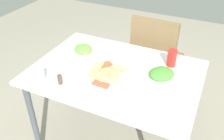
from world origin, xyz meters
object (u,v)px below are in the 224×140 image
object	(u,v)px
spoon	(174,115)
condiment_caddy	(58,81)
soda_can	(172,58)
salad_plate_greens	(162,74)
fork	(172,120)
dining_chair	(155,56)
drinking_glass	(39,75)
dining_table	(115,81)
paper_napkin	(173,118)
pide_platter	(106,76)
salad_plate_rice	(83,50)

from	to	relation	value
spoon	condiment_caddy	bearing A→B (deg)	-173.84
spoon	soda_can	bearing A→B (deg)	109.27
salad_plate_greens	fork	xyz separation A→B (m)	(0.16, -0.36, -0.02)
dining_chair	condiment_caddy	bearing A→B (deg)	-111.50
drinking_glass	condiment_caddy	bearing A→B (deg)	11.35
dining_table	paper_napkin	bearing A→B (deg)	-30.89
soda_can	spoon	world-z (taller)	soda_can
paper_napkin	condiment_caddy	bearing A→B (deg)	-178.98
pide_platter	fork	xyz separation A→B (m)	(0.48, -0.20, -0.01)
salad_plate_greens	salad_plate_rice	bearing A→B (deg)	173.84
salad_plate_rice	drinking_glass	world-z (taller)	drinking_glass
dining_table	spoon	size ratio (longest dim) A/B	6.17
dining_chair	condiment_caddy	size ratio (longest dim) A/B	9.23
fork	dining_table	bearing A→B (deg)	154.60
spoon	condiment_caddy	xyz separation A→B (m)	(-0.73, -0.03, 0.02)
dining_table	paper_napkin	size ratio (longest dim) A/B	7.36
soda_can	condiment_caddy	bearing A→B (deg)	-138.53
dining_chair	drinking_glass	bearing A→B (deg)	-117.24
dining_table	salad_plate_rice	size ratio (longest dim) A/B	5.54
spoon	dining_chair	bearing A→B (deg)	115.10
dining_table	condiment_caddy	distance (m)	0.41
pide_platter	salad_plate_greens	distance (m)	0.36
dining_table	fork	xyz separation A→B (m)	(0.46, -0.29, 0.09)
dining_chair	pide_platter	distance (m)	0.79
salad_plate_rice	spoon	bearing A→B (deg)	-26.09
drinking_glass	soda_can	bearing A→B (deg)	37.34
pide_platter	condiment_caddy	distance (m)	0.31
paper_napkin	fork	bearing A→B (deg)	-90.00
pide_platter	drinking_glass	size ratio (longest dim) A/B	2.99
dining_chair	salad_plate_greens	bearing A→B (deg)	-71.42
dining_table	dining_chair	world-z (taller)	dining_chair
salad_plate_greens	condiment_caddy	xyz separation A→B (m)	(-0.57, -0.35, 0.00)
soda_can	fork	distance (m)	0.55
dining_chair	paper_napkin	bearing A→B (deg)	-69.00
drinking_glass	spoon	distance (m)	0.86
dining_chair	fork	world-z (taller)	dining_chair
salad_plate_greens	salad_plate_rice	world-z (taller)	salad_plate_greens
salad_plate_greens	drinking_glass	bearing A→B (deg)	-151.64
salad_plate_greens	condiment_caddy	world-z (taller)	condiment_caddy
pide_platter	salad_plate_greens	world-z (taller)	salad_plate_greens
condiment_caddy	salad_plate_greens	bearing A→B (deg)	31.60
dining_table	fork	size ratio (longest dim) A/B	5.86
paper_napkin	fork	world-z (taller)	fork
salad_plate_rice	paper_napkin	bearing A→B (deg)	-27.14
pide_platter	fork	distance (m)	0.52
soda_can	spoon	distance (m)	0.51
soda_can	drinking_glass	bearing A→B (deg)	-142.66
dining_table	pide_platter	xyz separation A→B (m)	(-0.02, -0.10, 0.09)
fork	condiment_caddy	size ratio (longest dim) A/B	1.97
soda_can	condiment_caddy	size ratio (longest dim) A/B	1.24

